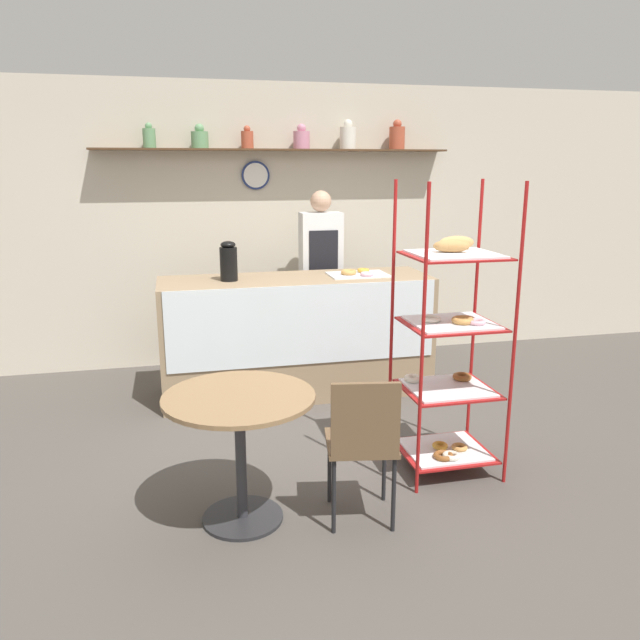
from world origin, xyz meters
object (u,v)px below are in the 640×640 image
object	(u,v)px
pastry_rack	(450,345)
donut_tray_counter	(358,274)
cafe_chair	(363,436)
cafe_table	(240,426)
coffee_carafe	(229,262)
person_worker	(321,273)

from	to	relation	value
pastry_rack	donut_tray_counter	distance (m)	1.61
pastry_rack	cafe_chair	distance (m)	0.94
cafe_table	coffee_carafe	bearing A→B (deg)	86.02
coffee_carafe	cafe_table	bearing A→B (deg)	-93.98
cafe_chair	pastry_rack	bearing A→B (deg)	-134.51
cafe_table	donut_tray_counter	xyz separation A→B (m)	(1.23, 1.91, 0.46)
coffee_carafe	donut_tray_counter	distance (m)	1.11
person_worker	pastry_rack	bearing A→B (deg)	-82.32
cafe_table	coffee_carafe	distance (m)	2.02
cafe_table	cafe_chair	bearing A→B (deg)	-17.30
cafe_chair	donut_tray_counter	xyz separation A→B (m)	(0.59, 2.11, 0.51)
person_worker	donut_tray_counter	bearing A→B (deg)	-74.85
pastry_rack	cafe_table	distance (m)	1.42
pastry_rack	coffee_carafe	bearing A→B (deg)	127.36
person_worker	cafe_table	world-z (taller)	person_worker
cafe_table	donut_tray_counter	distance (m)	2.32
person_worker	donut_tray_counter	world-z (taller)	person_worker
pastry_rack	person_worker	xyz separation A→B (m)	(-0.30, 2.24, 0.09)
person_worker	cafe_table	size ratio (longest dim) A/B	2.07
coffee_carafe	donut_tray_counter	world-z (taller)	coffee_carafe
coffee_carafe	donut_tray_counter	xyz separation A→B (m)	(1.10, -0.01, -0.14)
person_worker	cafe_chair	size ratio (longest dim) A/B	1.98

